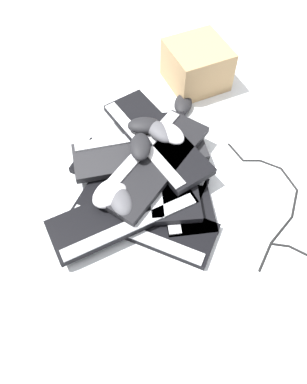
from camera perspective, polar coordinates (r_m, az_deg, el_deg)
name	(u,v)px	position (r m, az deg, el deg)	size (l,w,h in m)	color
ground_plane	(173,187)	(1.22, 2.97, 0.78)	(3.20, 3.20, 0.00)	silver
keyboard_0	(139,175)	(1.23, -2.24, 2.63)	(0.46, 0.28, 0.03)	black
keyboard_1	(143,221)	(1.14, -1.55, -4.51)	(0.46, 0.28, 0.03)	black
keyboard_2	(181,177)	(1.23, 4.29, 2.23)	(0.43, 0.40, 0.03)	black
keyboard_3	(169,163)	(1.22, 2.37, 4.39)	(0.42, 0.41, 0.03)	black
keyboard_4	(140,152)	(1.26, -2.12, 6.18)	(0.38, 0.44, 0.03)	#232326
keyboard_5	(154,162)	(1.19, 0.04, 4.55)	(0.21, 0.46, 0.03)	black
keyboard_6	(123,214)	(1.12, -4.65, -3.37)	(0.30, 0.46, 0.03)	black
keyboard_7	(156,138)	(1.25, 0.37, 8.19)	(0.46, 0.25, 0.03)	black
mouse_0	(144,125)	(1.24, -1.41, 10.12)	(0.11, 0.07, 0.04)	black
mouse_1	(111,196)	(1.12, -6.51, -0.54)	(0.11, 0.07, 0.04)	#B7B7BC
mouse_2	(140,147)	(1.18, -2.01, 6.94)	(0.11, 0.07, 0.04)	black
mouse_3	(183,104)	(1.45, 4.54, 13.25)	(0.11, 0.07, 0.04)	black
mouse_4	(170,133)	(1.22, 2.59, 8.97)	(0.11, 0.07, 0.04)	silver
mouse_5	(106,193)	(1.12, -7.18, -0.10)	(0.11, 0.07, 0.04)	#B7B7BC
mouse_6	(160,132)	(1.22, 1.00, 9.20)	(0.11, 0.07, 0.04)	#4C4C51
mouse_7	(121,201)	(1.10, -5.02, -1.41)	(0.11, 0.07, 0.04)	#4C4C51
cable_1	(272,195)	(1.26, 17.55, -0.38)	(0.35, 0.37, 0.01)	black
cardboard_box	(197,65)	(1.52, 6.60, 18.65)	(0.21, 0.21, 0.16)	tan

